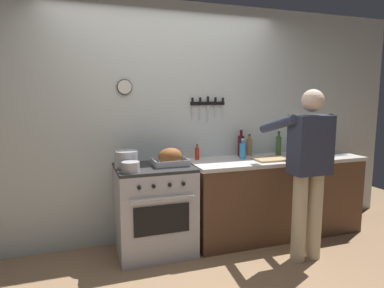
{
  "coord_description": "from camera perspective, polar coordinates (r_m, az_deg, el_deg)",
  "views": [
    {
      "loc": [
        -0.94,
        -2.27,
        1.6
      ],
      "look_at": [
        0.14,
        0.85,
        1.13
      ],
      "focal_mm": 31.57,
      "sensor_mm": 36.0,
      "label": 1
    }
  ],
  "objects": [
    {
      "name": "wall_back",
      "position": [
        3.75,
        -4.49,
        3.56
      ],
      "size": [
        6.0,
        0.13,
        2.6
      ],
      "color": "silver",
      "rests_on": "ground"
    },
    {
      "name": "saucepan",
      "position": [
        3.16,
        -10.32,
        -3.85
      ],
      "size": [
        0.17,
        0.17,
        0.1
      ],
      "color": "#B7B7BC",
      "rests_on": "stove"
    },
    {
      "name": "stock_pot",
      "position": [
        3.36,
        -11.05,
        -2.55
      ],
      "size": [
        0.23,
        0.23,
        0.17
      ],
      "color": "#B7B7BC",
      "rests_on": "stove"
    },
    {
      "name": "stove",
      "position": [
        3.53,
        -6.34,
        -10.9
      ],
      "size": [
        0.76,
        0.67,
        0.9
      ],
      "color": "#BCBCC1",
      "rests_on": "ground"
    },
    {
      "name": "cutting_board",
      "position": [
        3.79,
        13.21,
        -2.54
      ],
      "size": [
        0.36,
        0.24,
        0.02
      ],
      "primitive_type": "cube",
      "color": "tan",
      "rests_on": "counter_block"
    },
    {
      "name": "person_cook",
      "position": [
        3.42,
        19.02,
        -3.22
      ],
      "size": [
        0.51,
        0.63,
        1.66
      ],
      "rotation": [
        0.0,
        0.0,
        1.63
      ],
      "color": "#C6B793",
      "rests_on": "ground"
    },
    {
      "name": "bottle_hot_sauce",
      "position": [
        3.72,
        0.87,
        -1.56
      ],
      "size": [
        0.05,
        0.05,
        0.17
      ],
      "color": "red",
      "rests_on": "counter_block"
    },
    {
      "name": "roasting_pan",
      "position": [
        3.41,
        -3.69,
        -2.3
      ],
      "size": [
        0.35,
        0.26,
        0.18
      ],
      "color": "#B7B7BC",
      "rests_on": "stove"
    },
    {
      "name": "bottle_vinegar",
      "position": [
        4.04,
        9.64,
        -0.43
      ],
      "size": [
        0.06,
        0.06,
        0.25
      ],
      "color": "#997F4C",
      "rests_on": "counter_block"
    },
    {
      "name": "bottle_dish_soap",
      "position": [
        3.8,
        8.54,
        -1.1
      ],
      "size": [
        0.07,
        0.07,
        0.23
      ],
      "color": "#338CCC",
      "rests_on": "counter_block"
    },
    {
      "name": "bottle_wine_red",
      "position": [
        3.95,
        8.26,
        -0.22
      ],
      "size": [
        0.07,
        0.07,
        0.31
      ],
      "color": "#47141E",
      "rests_on": "counter_block"
    },
    {
      "name": "counter_block",
      "position": [
        4.07,
        13.92,
        -8.39
      ],
      "size": [
        2.03,
        0.65,
        0.9
      ],
      "color": "brown",
      "rests_on": "ground"
    },
    {
      "name": "bottle_olive_oil",
      "position": [
        4.13,
        14.41,
        -0.19
      ],
      "size": [
        0.06,
        0.06,
        0.28
      ],
      "color": "#385623",
      "rests_on": "counter_block"
    }
  ]
}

